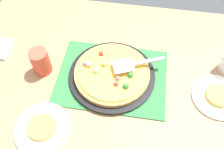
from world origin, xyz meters
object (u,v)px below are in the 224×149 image
plate_near_left (218,97)px  pizza_server (134,64)px  served_slice_right (42,127)px  served_slice_left (219,95)px  plate_far_right (43,128)px  pizza (112,73)px  cup_near (41,62)px  pizza_pan (112,75)px

plate_near_left → pizza_server: pizza_server is taller
served_slice_right → served_slice_left: bearing=-160.1°
pizza_server → plate_far_right: bearing=44.9°
served_slice_left → pizza_server: (0.37, -0.07, 0.05)m
pizza → plate_near_left: bearing=175.8°
plate_far_right → cup_near: size_ratio=1.83×
plate_far_right → served_slice_right: size_ratio=2.00×
plate_near_left → pizza: bearing=-4.2°
plate_far_right → served_slice_left: bearing=-160.1°
pizza_server → pizza: bearing=21.8°
served_slice_left → served_slice_right: size_ratio=1.00×
pizza_server → served_slice_right: bearing=44.9°
pizza_pan → pizza: bearing=6.3°
pizza_pan → pizza_server: bearing=-158.0°
pizza → plate_far_right: size_ratio=1.50×
plate_far_right → pizza_server: pizza_server is taller
pizza_pan → cup_near: size_ratio=3.17×
cup_near → served_slice_right: bearing=107.0°
pizza → pizza_server: size_ratio=1.44×
served_slice_left → pizza: bearing=-4.2°
served_slice_right → pizza_pan: bearing=-129.1°
pizza_pan → served_slice_right: served_slice_right is taller
pizza_pan → served_slice_right: 0.36m
plate_far_right → served_slice_right: (0.00, 0.00, 0.01)m
cup_near → served_slice_left: bearing=178.1°
pizza → served_slice_left: bearing=175.8°
served_slice_right → plate_near_left: bearing=-160.1°
pizza → served_slice_right: 0.36m
pizza_pan → pizza: pizza is taller
cup_near → pizza_server: bearing=-173.7°
served_slice_right → cup_near: 0.29m
plate_far_right → served_slice_left: size_ratio=2.00×
pizza → plate_far_right: pizza is taller
plate_near_left → plate_far_right: 0.73m
pizza_pan → pizza: 0.02m
served_slice_left → pizza_server: size_ratio=0.48×
plate_near_left → cup_near: bearing=-1.9°
served_slice_right → pizza_server: (-0.32, -0.32, 0.05)m
plate_near_left → cup_near: (0.77, -0.03, 0.06)m
plate_far_right → cup_near: 0.29m
plate_far_right → served_slice_left: served_slice_left is taller
plate_near_left → served_slice_right: size_ratio=2.00×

